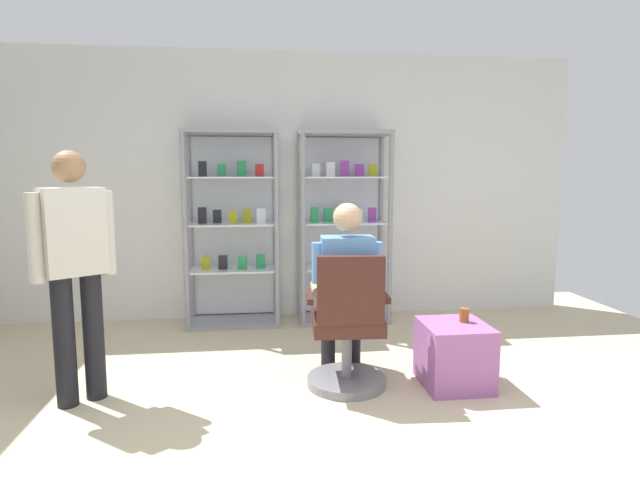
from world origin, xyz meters
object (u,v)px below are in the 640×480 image
at_px(display_cabinet_right, 343,225).
at_px(standing_customer, 74,261).
at_px(office_chair, 348,333).
at_px(tea_glass, 464,315).
at_px(storage_crate, 454,355).
at_px(seated_shopkeeper, 345,283).
at_px(display_cabinet_left, 233,227).

bearing_deg(display_cabinet_right, standing_customer, -139.42).
relative_size(office_chair, tea_glass, 9.70).
relative_size(storage_crate, standing_customer, 0.29).
bearing_deg(display_cabinet_right, seated_shopkeeper, -98.67).
bearing_deg(tea_glass, office_chair, -179.94).
distance_m(display_cabinet_right, seated_shopkeeper, 1.60).
bearing_deg(office_chair, display_cabinet_right, 81.82).
bearing_deg(display_cabinet_left, standing_customer, -117.87).
bearing_deg(tea_glass, display_cabinet_left, 134.30).
height_order(display_cabinet_right, seated_shopkeeper, display_cabinet_right).
height_order(office_chair, storage_crate, office_chair).
bearing_deg(office_chair, standing_customer, 179.86).
bearing_deg(standing_customer, office_chair, -0.14).
xyz_separation_m(display_cabinet_left, standing_customer, (-0.91, -1.72, -0.03)).
relative_size(tea_glass, standing_customer, 0.06).
relative_size(display_cabinet_right, standing_customer, 1.17).
xyz_separation_m(display_cabinet_left, display_cabinet_right, (1.10, -0.00, 0.00)).
relative_size(display_cabinet_left, office_chair, 1.98).
distance_m(tea_glass, standing_customer, 2.63).
height_order(office_chair, standing_customer, standing_customer).
height_order(display_cabinet_left, tea_glass, display_cabinet_left).
xyz_separation_m(seated_shopkeeper, tea_glass, (0.82, -0.16, -0.22)).
xyz_separation_m(display_cabinet_left, tea_glass, (1.69, -1.73, -0.47)).
bearing_deg(display_cabinet_right, office_chair, -98.18).
bearing_deg(display_cabinet_right, display_cabinet_left, 179.95).
height_order(display_cabinet_right, storage_crate, display_cabinet_right).
distance_m(seated_shopkeeper, standing_customer, 1.79).
relative_size(display_cabinet_left, seated_shopkeeper, 1.47).
bearing_deg(display_cabinet_left, office_chair, -63.77).
relative_size(display_cabinet_left, standing_customer, 1.17).
relative_size(display_cabinet_right, storage_crate, 3.99).
bearing_deg(office_chair, seated_shopkeeper, 86.57).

